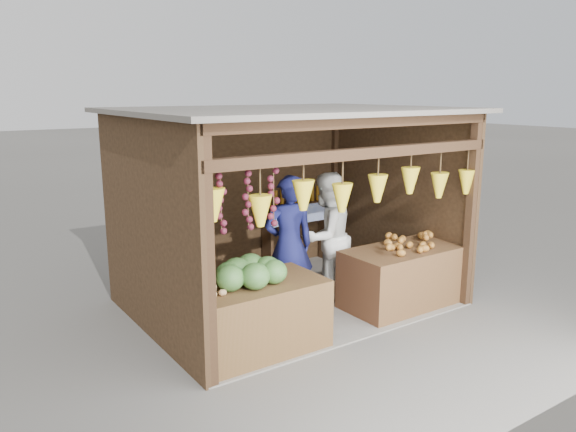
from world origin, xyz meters
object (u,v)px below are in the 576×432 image
object	(u,v)px
counter_right	(405,277)
vendor_seated	(173,262)
counter_left	(257,317)
man_standing	(289,245)
woman_standing	(326,237)

from	to	relation	value
counter_right	vendor_seated	bearing A→B (deg)	156.63
counter_left	man_standing	xyz separation A→B (m)	(0.92, 0.72, 0.52)
man_standing	vendor_seated	bearing A→B (deg)	-8.35
counter_right	woman_standing	bearing A→B (deg)	131.66
man_standing	woman_standing	size ratio (longest dim) A/B	1.03
counter_left	man_standing	distance (m)	1.28
man_standing	woman_standing	bearing A→B (deg)	-154.15
counter_left	woman_standing	world-z (taller)	woman_standing
counter_left	counter_right	distance (m)	2.39
counter_right	woman_standing	xyz separation A→B (m)	(-0.73, 0.82, 0.49)
man_standing	vendor_seated	xyz separation A→B (m)	(-1.36, 0.56, -0.13)
counter_right	vendor_seated	distance (m)	3.10
man_standing	counter_right	bearing A→B (deg)	169.60
counter_left	vendor_seated	distance (m)	1.40
counter_right	woman_standing	world-z (taller)	woman_standing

